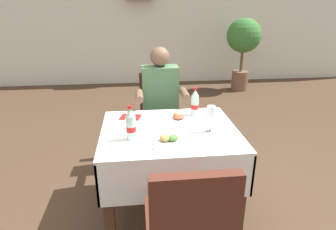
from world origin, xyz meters
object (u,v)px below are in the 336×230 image
Objects in this scene: beer_glass_left at (211,118)px; cola_bottle_primary at (195,103)px; cola_bottle_secondary at (131,125)px; plate_far_diner at (177,119)px; plate_near_camera at (169,139)px; chair_far_diner_seat at (160,113)px; potted_plant_corner at (243,41)px; seated_diner_far at (161,103)px; napkin_cutlery_set at (131,117)px; chair_near_camera_side at (188,225)px; main_dining_table at (169,149)px.

cola_bottle_primary is at bearing 98.37° from beer_glass_left.
plate_far_diner is at bearing 39.23° from cola_bottle_secondary.
plate_near_camera is 0.29m from cola_bottle_secondary.
chair_far_diner_seat is at bearing 114.17° from cola_bottle_primary.
chair_far_diner_seat is at bearing 96.85° from plate_far_diner.
chair_far_diner_seat is 3.23m from potted_plant_corner.
seated_diner_far is 5.11× the size of plate_near_camera.
potted_plant_corner is (2.14, 3.17, 0.22)m from napkin_cutlery_set.
cola_bottle_primary is at bearing 59.98° from plate_near_camera.
chair_near_camera_side is 3.91× the size of plate_far_diner.
plate_far_diner reaches higher than napkin_cutlery_set.
cola_bottle_primary is (-0.05, 0.35, 0.00)m from beer_glass_left.
beer_glass_left is at bearing -47.37° from plate_far_diner.
cola_bottle_secondary is at bearing 163.69° from plate_near_camera.
plate_far_diner is (0.08, 1.00, 0.20)m from chair_near_camera_side.
plate_near_camera reaches higher than napkin_cutlery_set.
chair_far_diner_seat is at bearing 61.36° from napkin_cutlery_set.
beer_glass_left is 0.81× the size of cola_bottle_secondary.
seated_diner_far is at bearing -91.35° from chair_far_diner_seat.
seated_diner_far is at bearing 88.41° from plate_near_camera.
chair_near_camera_side is at bearing -89.91° from seated_diner_far.
potted_plant_corner is at bearing 66.78° from chair_near_camera_side.
seated_diner_far is at bearing 90.09° from chair_near_camera_side.
seated_diner_far reaches higher than beer_glass_left.
chair_far_diner_seat is (-0.00, 0.84, -0.01)m from main_dining_table.
main_dining_table is 4.18× the size of cola_bottle_primary.
beer_glass_left is at bearing -81.63° from cola_bottle_primary.
napkin_cutlery_set is at bearing 105.09° from chair_near_camera_side.
plate_near_camera is at bearing -16.31° from cola_bottle_secondary.
beer_glass_left is at bearing -71.57° from chair_far_diner_seat.
main_dining_table is 1.08× the size of chair_far_diner_seat.
chair_far_diner_seat is 1.00× the size of chair_near_camera_side.
beer_glass_left is 0.71m from napkin_cutlery_set.
beer_glass_left is at bearing -13.77° from main_dining_table.
cola_bottle_primary is 0.99× the size of cola_bottle_secondary.
seated_diner_far is 5.07× the size of plate_far_diner.
seated_diner_far is at bearing 71.51° from cola_bottle_secondary.
napkin_cutlery_set is (-0.38, 0.12, -0.01)m from plate_far_diner.
cola_bottle_secondary reaches higher than plate_far_diner.
main_dining_table is 1.08× the size of chair_near_camera_side.
chair_far_diner_seat reaches higher than napkin_cutlery_set.
chair_far_diner_seat and chair_near_camera_side have the same top height.
seated_diner_far is 0.54m from napkin_cutlery_set.
seated_diner_far is 0.92m from cola_bottle_secondary.
main_dining_table is at bearing 82.31° from plate_near_camera.
plate_far_diner is (0.08, 0.17, 0.19)m from main_dining_table.
plate_far_diner is at bearing 74.00° from plate_near_camera.
chair_near_camera_side is at bearing -102.79° from cola_bottle_primary.
cola_bottle_primary is at bearing 77.21° from chair_near_camera_side.
potted_plant_corner is (1.59, 3.18, 0.11)m from cola_bottle_primary.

